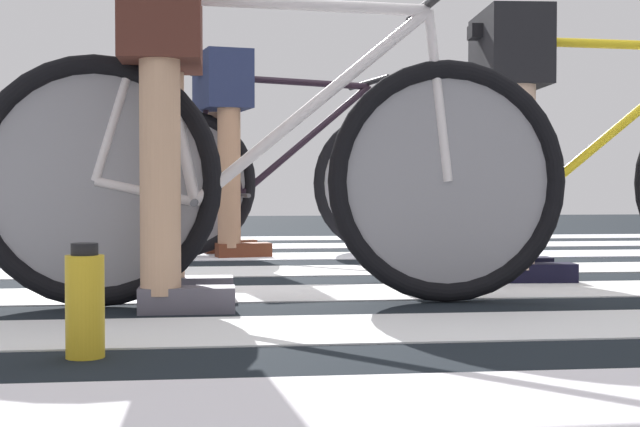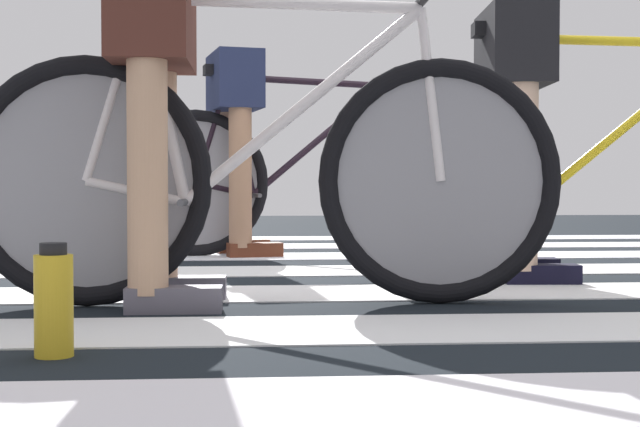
{
  "view_description": "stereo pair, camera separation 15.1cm",
  "coord_description": "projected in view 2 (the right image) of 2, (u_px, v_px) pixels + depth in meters",
  "views": [
    {
      "loc": [
        -0.59,
        -3.58,
        0.36
      ],
      "look_at": [
        -0.19,
        -0.35,
        0.27
      ],
      "focal_mm": 51.65,
      "sensor_mm": 36.0,
      "label": 1
    },
    {
      "loc": [
        -0.43,
        -3.58,
        0.36
      ],
      "look_at": [
        -0.19,
        -0.35,
        0.27
      ],
      "focal_mm": 51.65,
      "sensor_mm": 36.0,
      "label": 2
    }
  ],
  "objects": [
    {
      "name": "water_bottle",
      "position": [
        54.0,
        303.0,
        1.85
      ],
      "size": [
        0.08,
        0.08,
        0.23
      ],
      "color": "gold",
      "rests_on": "ground"
    },
    {
      "name": "cyclist_2_of_3",
      "position": [
        515.0,
        106.0,
        3.33
      ],
      "size": [
        0.34,
        0.42,
        0.98
      ],
      "rotation": [
        0.0,
        0.0,
        -0.07
      ],
      "color": "beige",
      "rests_on": "ground"
    },
    {
      "name": "bicycle_1_of_3",
      "position": [
        264.0,
        172.0,
        2.64
      ],
      "size": [
        1.74,
        0.52,
        0.93
      ],
      "rotation": [
        0.0,
        0.0,
        -0.01
      ],
      "color": "black",
      "rests_on": "ground"
    },
    {
      "name": "ground",
      "position": [
        362.0,
        276.0,
        3.61
      ],
      "size": [
        18.0,
        14.0,
        0.02
      ],
      "color": "black"
    },
    {
      "name": "bicycle_3_of_3",
      "position": [
        297.0,
        178.0,
        4.61
      ],
      "size": [
        1.71,
        0.56,
        0.93
      ],
      "rotation": [
        0.0,
        0.0,
        0.21
      ],
      "color": "black",
      "rests_on": "ground"
    },
    {
      "name": "cyclist_1_of_3",
      "position": [
        155.0,
        88.0,
        2.62
      ],
      "size": [
        0.31,
        0.41,
        0.96
      ],
      "rotation": [
        0.0,
        0.0,
        -0.01
      ],
      "color": "tan",
      "rests_on": "ground"
    },
    {
      "name": "crosswalk_markings",
      "position": [
        361.0,
        280.0,
        3.34
      ],
      "size": [
        5.45,
        5.76,
        0.0
      ],
      "color": "silver",
      "rests_on": "ground"
    },
    {
      "name": "bicycle_2_of_3",
      "position": [
        600.0,
        175.0,
        3.34
      ],
      "size": [
        1.74,
        0.52,
        0.93
      ],
      "rotation": [
        0.0,
        0.0,
        -0.07
      ],
      "color": "black",
      "rests_on": "ground"
    },
    {
      "name": "cyclist_3_of_3",
      "position": [
        236.0,
        125.0,
        4.52
      ],
      "size": [
        0.38,
        0.45,
        0.99
      ],
      "rotation": [
        0.0,
        0.0,
        0.21
      ],
      "color": "#A87A5B",
      "rests_on": "ground"
    }
  ]
}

